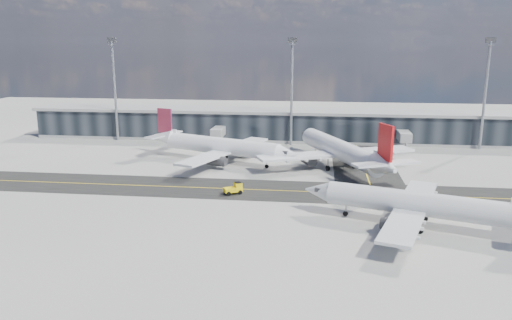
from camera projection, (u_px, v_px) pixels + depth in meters
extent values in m
plane|color=gray|center=(276.00, 197.00, 91.89)|extent=(300.00, 300.00, 0.00)
cube|color=black|center=(278.00, 190.00, 95.74)|extent=(180.00, 14.00, 0.02)
cube|color=black|center=(360.00, 157.00, 123.49)|extent=(14.00, 50.00, 0.02)
cube|color=yellow|center=(278.00, 190.00, 95.74)|extent=(180.00, 0.25, 0.01)
cube|color=yellow|center=(360.00, 157.00, 123.48)|extent=(0.25, 50.00, 0.01)
cube|color=black|center=(292.00, 126.00, 144.03)|extent=(150.00, 12.00, 8.00)
cube|color=gray|center=(293.00, 111.00, 143.01)|extent=(152.00, 13.00, 0.80)
cube|color=gray|center=(292.00, 138.00, 144.87)|extent=(150.00, 12.20, 0.80)
cube|color=gray|center=(219.00, 131.00, 138.84)|extent=(3.00, 10.00, 2.40)
cylinder|color=gray|center=(216.00, 143.00, 134.55)|extent=(0.60, 0.60, 2.40)
cube|color=gray|center=(403.00, 135.00, 132.81)|extent=(3.00, 10.00, 2.40)
cylinder|color=gray|center=(406.00, 148.00, 128.52)|extent=(0.60, 0.60, 2.40)
cylinder|color=gray|center=(115.00, 92.00, 140.98)|extent=(0.70, 0.70, 28.00)
cube|color=#2D2D30|center=(112.00, 40.00, 137.67)|extent=(2.50, 0.50, 1.40)
cylinder|color=gray|center=(292.00, 94.00, 134.95)|extent=(0.70, 0.70, 28.00)
cube|color=#2D2D30|center=(293.00, 40.00, 131.64)|extent=(2.50, 0.50, 1.40)
cylinder|color=gray|center=(485.00, 96.00, 128.92)|extent=(0.70, 0.70, 28.00)
cube|color=#2D2D30|center=(491.00, 40.00, 125.61)|extent=(2.50, 0.50, 1.40)
cylinder|color=white|center=(222.00, 146.00, 117.10)|extent=(28.98, 14.50, 3.94)
cone|color=white|center=(287.00, 153.00, 109.30)|extent=(6.03, 5.48, 3.94)
cone|color=white|center=(164.00, 137.00, 125.00)|extent=(6.95, 5.84, 3.94)
cube|color=white|center=(226.00, 150.00, 116.87)|extent=(16.87, 33.01, 0.49)
cylinder|color=#2D2D30|center=(242.00, 151.00, 121.72)|extent=(4.68, 3.63, 2.27)
cylinder|color=#2D2D30|center=(216.00, 161.00, 111.61)|extent=(4.68, 3.63, 2.27)
cube|color=silver|center=(242.00, 148.00, 121.53)|extent=(1.98, 1.09, 0.79)
cube|color=silver|center=(216.00, 157.00, 111.43)|extent=(1.98, 1.09, 0.79)
cube|color=maroon|center=(165.00, 121.00, 123.81)|extent=(4.02, 1.93, 6.11)
cube|color=white|center=(164.00, 135.00, 124.86)|extent=(6.90, 12.02, 0.35)
cube|color=#2D2D30|center=(285.00, 151.00, 109.43)|extent=(2.63, 2.74, 0.69)
cylinder|color=gray|center=(267.00, 163.00, 112.23)|extent=(0.31, 0.31, 1.97)
cylinder|color=black|center=(267.00, 166.00, 112.41)|extent=(0.95, 0.65, 0.89)
cylinder|color=black|center=(225.00, 157.00, 120.88)|extent=(1.19, 0.86, 1.08)
cylinder|color=black|center=(212.00, 162.00, 115.83)|extent=(1.19, 0.86, 1.08)
cylinder|color=white|center=(340.00, 150.00, 111.29)|extent=(17.47, 31.54, 4.36)
cone|color=white|center=(307.00, 135.00, 128.47)|extent=(6.22, 6.76, 4.36)
cone|color=white|center=(386.00, 167.00, 93.44)|extent=(6.67, 7.75, 4.36)
cube|color=white|center=(337.00, 153.00, 112.55)|extent=(35.96, 20.26, 0.54)
cylinder|color=#2D2D30|center=(308.00, 159.00, 111.95)|extent=(4.17, 5.20, 2.50)
cylinder|color=#2D2D30|center=(360.00, 156.00, 115.73)|extent=(4.17, 5.20, 2.50)
cube|color=silver|center=(309.00, 156.00, 111.75)|extent=(1.30, 2.16, 0.87)
cube|color=silver|center=(361.00, 152.00, 115.53)|extent=(1.30, 2.16, 0.87)
cube|color=red|center=(386.00, 142.00, 92.88)|extent=(2.34, 4.37, 6.75)
cube|color=white|center=(386.00, 163.00, 93.29)|extent=(13.16, 8.18, 0.38)
cube|color=#2D2D30|center=(308.00, 134.00, 127.87)|extent=(3.08, 2.97, 0.76)
cylinder|color=gray|center=(315.00, 151.00, 124.13)|extent=(0.35, 0.35, 2.18)
cylinder|color=black|center=(315.00, 154.00, 124.32)|extent=(0.75, 1.05, 0.98)
cylinder|color=black|center=(328.00, 168.00, 110.20)|extent=(0.99, 1.32, 1.20)
cylinder|color=black|center=(354.00, 166.00, 112.09)|extent=(0.99, 1.32, 1.20)
cylinder|color=silver|center=(418.00, 204.00, 76.36)|extent=(27.71, 12.11, 3.72)
cone|color=silver|center=(319.00, 191.00, 82.86)|extent=(5.57, 4.97, 3.72)
cube|color=silver|center=(411.00, 208.00, 76.96)|extent=(14.14, 31.54, 0.47)
cylinder|color=#2D2D30|center=(398.00, 226.00, 72.66)|extent=(4.38, 3.24, 2.14)
cylinder|color=#2D2D30|center=(410.00, 204.00, 82.50)|extent=(4.38, 3.24, 2.14)
cube|color=silver|center=(399.00, 221.00, 72.49)|extent=(1.89, 0.93, 0.74)
cube|color=silver|center=(410.00, 199.00, 82.33)|extent=(1.89, 0.93, 0.74)
cube|color=#2D2D30|center=(322.00, 189.00, 82.59)|extent=(2.40, 2.52, 0.65)
cylinder|color=gray|center=(346.00, 210.00, 81.56)|extent=(0.28, 0.28, 1.86)
cylinder|color=black|center=(346.00, 214.00, 81.72)|extent=(0.90, 0.57, 0.84)
cylinder|color=black|center=(420.00, 230.00, 74.27)|extent=(1.12, 0.76, 1.02)
cylinder|color=black|center=(425.00, 218.00, 79.19)|extent=(1.12, 0.76, 1.02)
cube|color=yellow|center=(233.00, 190.00, 93.40)|extent=(3.78, 3.09, 0.80)
cube|color=yellow|center=(238.00, 185.00, 93.61)|extent=(1.83, 1.92, 1.03)
cube|color=black|center=(238.00, 183.00, 93.52)|extent=(1.70, 1.81, 0.29)
cylinder|color=black|center=(237.00, 190.00, 94.60)|extent=(0.84, 0.64, 0.80)
cylinder|color=black|center=(240.00, 192.00, 93.27)|extent=(0.84, 0.64, 0.80)
cylinder|color=black|center=(226.00, 192.00, 93.75)|extent=(0.84, 0.64, 0.80)
cylinder|color=black|center=(229.00, 194.00, 92.41)|extent=(0.84, 0.64, 0.80)
imported|color=white|center=(352.00, 153.00, 124.57)|extent=(5.31, 5.91, 1.52)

